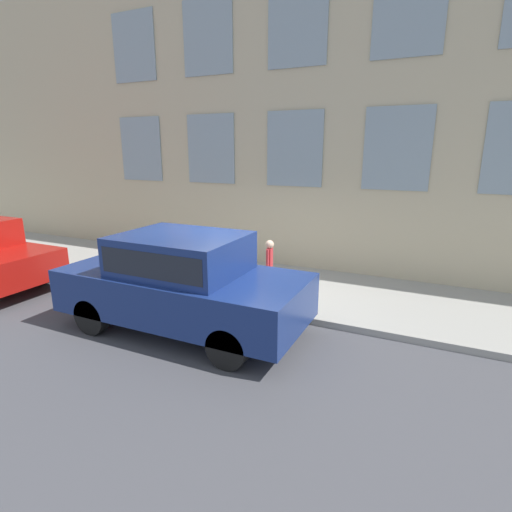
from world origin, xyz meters
name	(u,v)px	position (x,y,z in m)	size (l,w,h in m)	color
ground_plane	(238,311)	(0.00, 0.00, 0.00)	(80.00, 80.00, 0.00)	#47474C
sidewalk	(269,285)	(1.57, 0.00, 0.06)	(3.14, 60.00, 0.13)	#9E9B93
building_facade	(297,117)	(3.29, 0.00, 3.93)	(0.33, 40.00, 7.86)	#C6B793
fire_hydrant	(242,278)	(0.54, 0.17, 0.52)	(0.36, 0.47, 0.77)	gray
person	(270,261)	(1.07, -0.23, 0.81)	(0.28, 0.18, 1.14)	#998466
parked_car_navy_near	(183,279)	(-1.13, 0.48, 0.94)	(1.91, 4.39, 1.75)	black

